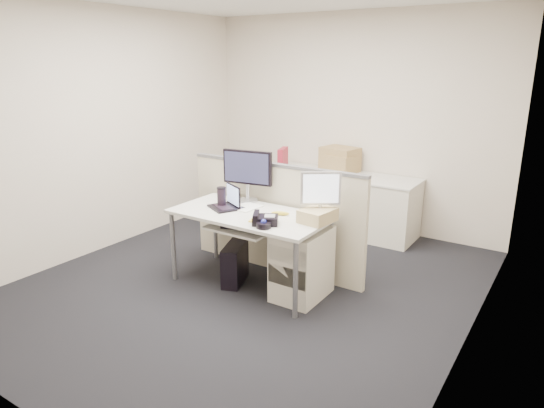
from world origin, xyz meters
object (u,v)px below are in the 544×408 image
Objects in this scene: laptop at (223,197)px; desk_phone at (265,220)px; desk at (250,220)px; monitor_main at (248,176)px.

laptop reaches higher than desk_phone.
desk is 5.07× the size of laptop.
desk is 2.86× the size of monitor_main.
laptop is (-0.30, -0.02, 0.18)m from desk.
desk_phone reaches higher than desk.
monitor_main is (-0.25, 0.32, 0.33)m from desk.
monitor_main is 2.37× the size of desk_phone.
monitor_main is 1.77× the size of laptop.
desk_phone is (0.60, -0.16, -0.08)m from laptop.
laptop is at bearing 135.09° from desk_phone.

